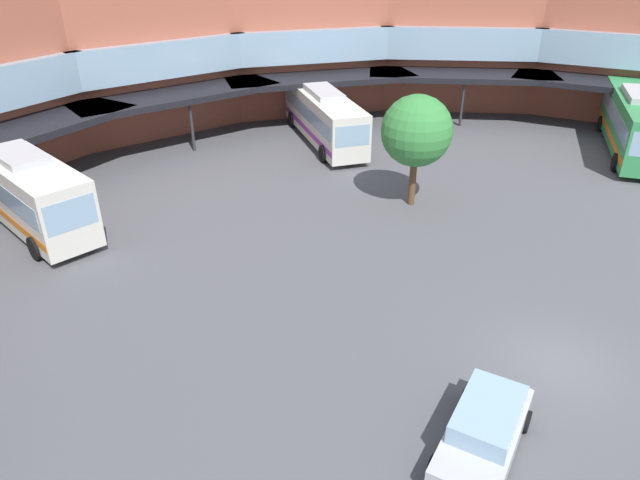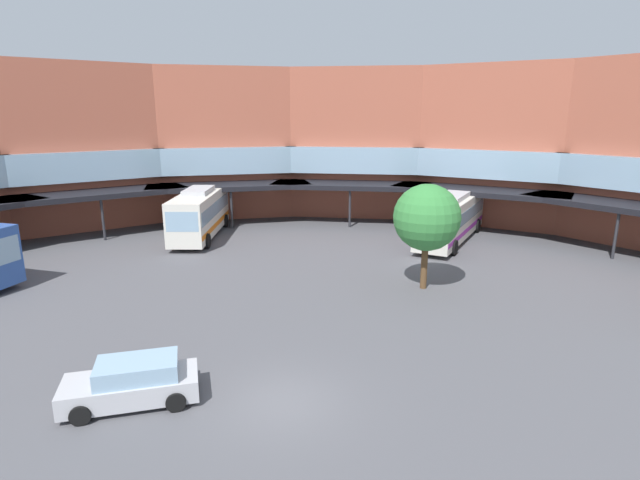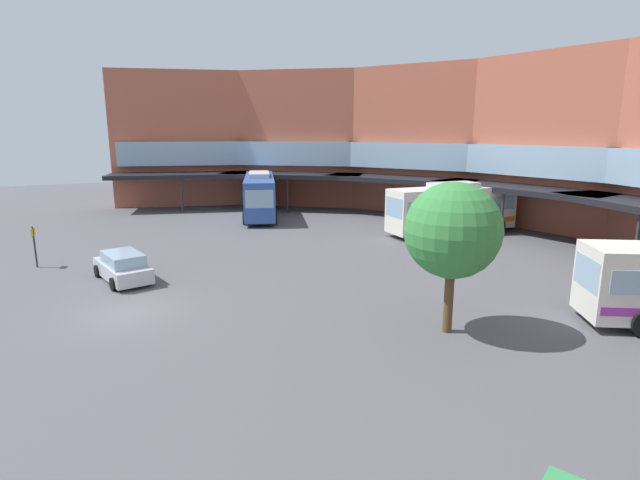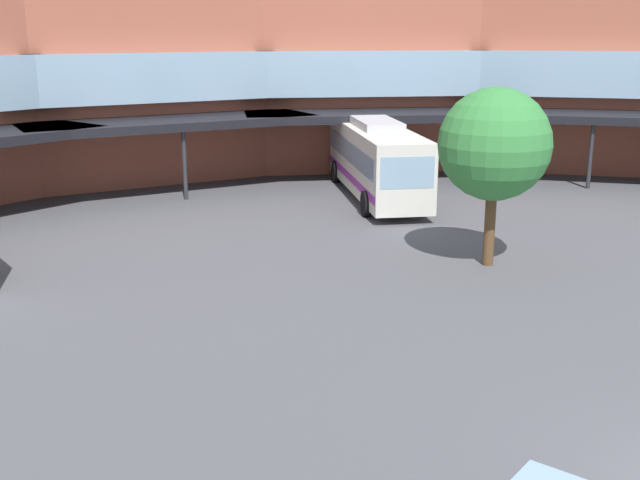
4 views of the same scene
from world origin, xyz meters
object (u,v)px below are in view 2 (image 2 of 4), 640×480
Objects in this scene: bus_1 at (451,218)px; parked_car at (133,383)px; bus_3 at (200,213)px; plaza_tree at (427,218)px.

bus_1 is 2.35× the size of parked_car.
bus_1 reaches higher than parked_car.
parked_car is (-17.23, -21.14, -1.09)m from bus_1.
bus_3 reaches higher than bus_1.
plaza_tree reaches higher than bus_3.
bus_1 is at bearing 65.87° from plaza_tree.
parked_car is at bearing 8.00° from bus_3.
bus_3 is at bearing -97.33° from parked_car.
bus_3 is 1.74× the size of plaza_tree.
bus_1 is at bearing -141.38° from parked_car.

